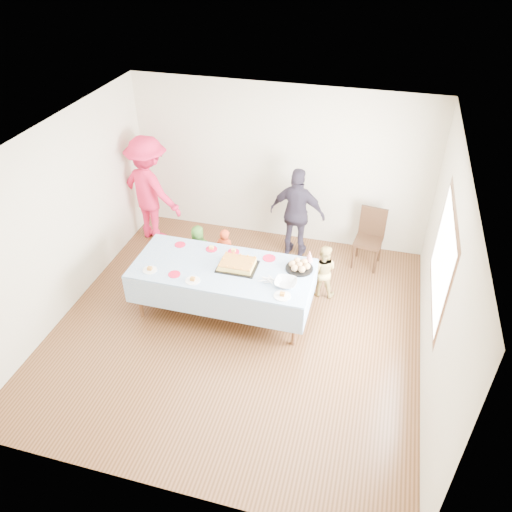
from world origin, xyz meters
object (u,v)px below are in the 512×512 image
(birthday_cake, at_px, (237,264))
(adult_left, at_px, (150,190))
(party_table, at_px, (223,271))
(dining_chair, at_px, (370,234))

(birthday_cake, xyz_separation_m, adult_left, (-2.01, 1.52, 0.11))
(party_table, distance_m, dining_chair, 2.61)
(birthday_cake, distance_m, dining_chair, 2.43)
(dining_chair, bearing_deg, party_table, -129.49)
(party_table, bearing_deg, birthday_cake, 17.44)
(dining_chair, bearing_deg, birthday_cake, -127.36)
(party_table, distance_m, birthday_cake, 0.23)
(adult_left, bearing_deg, dining_chair, -157.26)
(party_table, relative_size, dining_chair, 2.55)
(birthday_cake, height_order, dining_chair, dining_chair)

